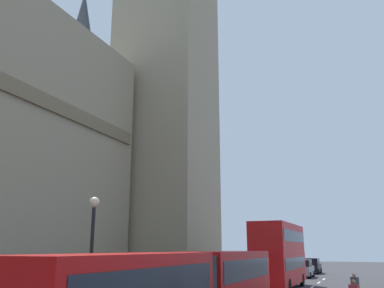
% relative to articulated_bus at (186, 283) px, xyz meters
% --- Properties ---
extents(articulated_bus, '(17.54, 2.54, 2.90)m').
position_rel_articulated_bus_xyz_m(articulated_bus, '(0.00, 0.00, 0.00)').
color(articulated_bus, '#B20F0F').
rests_on(articulated_bus, ground_plane).
extents(double_decker_bus, '(9.95, 2.54, 4.90)m').
position_rel_articulated_bus_xyz_m(double_decker_bus, '(18.20, 0.00, 0.96)').
color(double_decker_bus, red).
rests_on(double_decker_bus, ground_plane).
extents(sedan_lead, '(4.40, 1.86, 1.85)m').
position_rel_articulated_bus_xyz_m(sedan_lead, '(31.98, 0.24, -0.83)').
color(sedan_lead, gray).
rests_on(sedan_lead, ground_plane).
extents(sedan_trailing, '(4.40, 1.86, 1.85)m').
position_rel_articulated_bus_xyz_m(sedan_trailing, '(39.57, 0.24, -0.83)').
color(sedan_trailing, black).
rests_on(sedan_trailing, ground_plane).
extents(street_lamp, '(0.44, 0.44, 5.27)m').
position_rel_articulated_bus_xyz_m(street_lamp, '(0.05, 4.51, 1.31)').
color(street_lamp, black).
rests_on(street_lamp, ground_plane).
extents(pedestrian_by_kerb, '(0.44, 0.46, 1.69)m').
position_rel_articulated_bus_xyz_m(pedestrian_by_kerb, '(10.97, -5.62, -0.83)').
color(pedestrian_by_kerb, '#262D4C').
rests_on(pedestrian_by_kerb, ground_plane).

